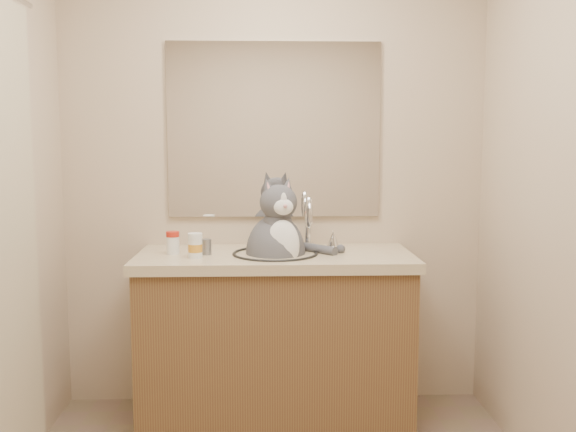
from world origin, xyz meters
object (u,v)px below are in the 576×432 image
object	(u,v)px
pill_bottle_redcap	(173,243)
grey_canister	(207,247)
pill_bottle_orange	(195,246)
cat	(277,248)

from	to	relation	value
pill_bottle_redcap	grey_canister	distance (m)	0.17
pill_bottle_redcap	pill_bottle_orange	size ratio (longest dim) A/B	0.95
grey_canister	pill_bottle_redcap	bearing A→B (deg)	172.66
grey_canister	cat	bearing A→B (deg)	3.29
cat	pill_bottle_orange	xyz separation A→B (m)	(-0.38, -0.10, 0.03)
pill_bottle_orange	grey_canister	world-z (taller)	pill_bottle_orange
cat	pill_bottle_orange	size ratio (longest dim) A/B	5.01
cat	pill_bottle_orange	bearing A→B (deg)	177.16
pill_bottle_orange	grey_canister	xyz separation A→B (m)	(0.05, 0.08, -0.02)
pill_bottle_redcap	grey_canister	xyz separation A→B (m)	(0.16, -0.02, -0.02)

